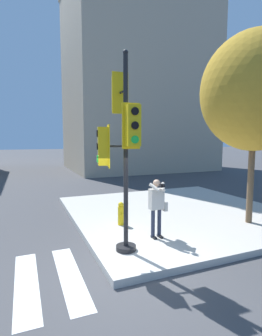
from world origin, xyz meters
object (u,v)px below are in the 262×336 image
at_px(person_photographer, 157,203).
at_px(fire_hydrant, 121,214).
at_px(street_tree, 255,92).
at_px(traffic_signal_pole, 120,139).

xyz_separation_m(person_photographer, fire_hydrant, (-0.56, 1.41, -0.61)).
bearing_deg(street_tree, fire_hydrant, 160.93).
xyz_separation_m(traffic_signal_pole, fire_hydrant, (0.70, 1.87, -2.40)).
distance_m(street_tree, fire_hydrant, 5.79).
bearing_deg(traffic_signal_pole, person_photographer, 19.84).
bearing_deg(person_photographer, fire_hydrant, 111.52).
bearing_deg(person_photographer, street_tree, 0.24).
bearing_deg(fire_hydrant, person_photographer, -68.48).
bearing_deg(fire_hydrant, traffic_signal_pole, -110.48).
distance_m(person_photographer, fire_hydrant, 1.64).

